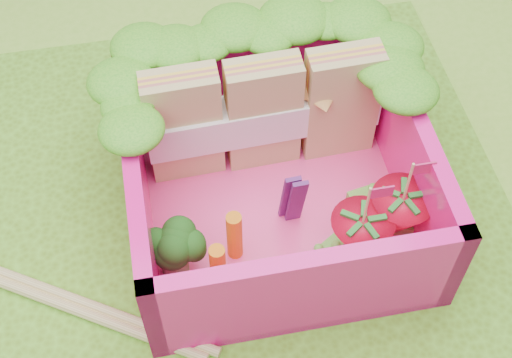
{
  "coord_description": "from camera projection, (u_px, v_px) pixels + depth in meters",
  "views": [
    {
      "loc": [
        -0.27,
        -1.9,
        2.85
      ],
      "look_at": [
        0.09,
        -0.03,
        0.28
      ],
      "focal_mm": 50.0,
      "sensor_mm": 36.0,
      "label": 1
    }
  ],
  "objects": [
    {
      "name": "ground",
      "position": [
        237.0,
        212.0,
        3.43
      ],
      "size": [
        14.0,
        14.0,
        0.0
      ],
      "primitive_type": "plane",
      "color": "#7EBE35",
      "rests_on": "ground"
    },
    {
      "name": "placemat",
      "position": [
        237.0,
        211.0,
        3.42
      ],
      "size": [
        2.6,
        2.6,
        0.03
      ],
      "primitive_type": "cube",
      "color": "#588C1F",
      "rests_on": "ground"
    },
    {
      "name": "bento_floor",
      "position": [
        275.0,
        204.0,
        3.39
      ],
      "size": [
        1.3,
        1.3,
        0.05
      ],
      "primitive_type": "cube",
      "color": "#FF4190",
      "rests_on": "placemat"
    },
    {
      "name": "bento_box",
      "position": [
        276.0,
        173.0,
        3.19
      ],
      "size": [
        1.3,
        1.3,
        0.55
      ],
      "color": "#FD158B",
      "rests_on": "placemat"
    },
    {
      "name": "lettuce_ruffle",
      "position": [
        256.0,
        48.0,
        3.19
      ],
      "size": [
        1.43,
        0.77,
        0.11
      ],
      "color": "#248C19",
      "rests_on": "bento_box"
    },
    {
      "name": "sandwich_stack",
      "position": [
        264.0,
        114.0,
        3.31
      ],
      "size": [
        1.1,
        0.2,
        0.61
      ],
      "color": "tan",
      "rests_on": "bento_floor"
    },
    {
      "name": "broccoli",
      "position": [
        172.0,
        249.0,
        3.02
      ],
      "size": [
        0.34,
        0.34,
        0.24
      ],
      "color": "#589247",
      "rests_on": "bento_floor"
    },
    {
      "name": "carrot_sticks",
      "position": [
        227.0,
        251.0,
        3.05
      ],
      "size": [
        0.16,
        0.21,
        0.29
      ],
      "color": "orange",
      "rests_on": "bento_floor"
    },
    {
      "name": "purple_wedges",
      "position": [
        293.0,
        199.0,
        3.15
      ],
      "size": [
        0.1,
        0.05,
        0.38
      ],
      "color": "#571C63",
      "rests_on": "bento_floor"
    },
    {
      "name": "strawberry_left",
      "position": [
        360.0,
        238.0,
        3.08
      ],
      "size": [
        0.27,
        0.27,
        0.51
      ],
      "color": "red",
      "rests_on": "bento_floor"
    },
    {
      "name": "strawberry_right",
      "position": [
        399.0,
        216.0,
        3.15
      ],
      "size": [
        0.28,
        0.28,
        0.52
      ],
      "color": "red",
      "rests_on": "bento_floor"
    },
    {
      "name": "snap_peas",
      "position": [
        367.0,
        222.0,
        3.27
      ],
      "size": [
        0.65,
        0.45,
        0.05
      ],
      "color": "green",
      "rests_on": "bento_floor"
    },
    {
      "name": "chopsticks",
      "position": [
        11.0,
        281.0,
        3.15
      ],
      "size": [
        1.74,
        1.09,
        0.05
      ],
      "color": "tan",
      "rests_on": "placemat"
    }
  ]
}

